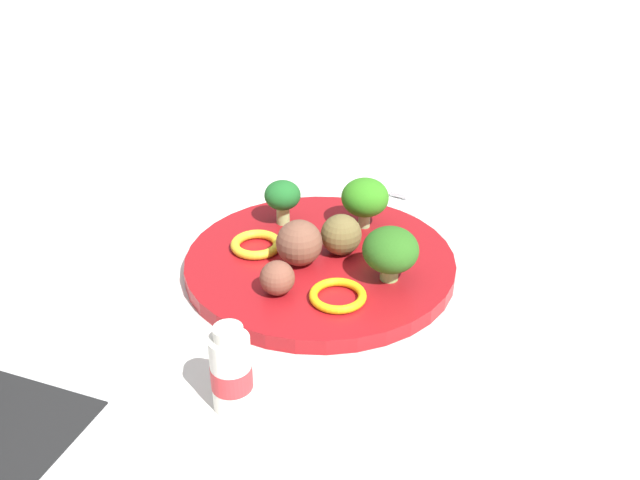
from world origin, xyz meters
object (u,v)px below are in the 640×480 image
at_px(meatball_mid_right, 282,279).
at_px(fork, 416,180).
at_px(meatball_center, 299,243).
at_px(meatball_front_left, 341,235).
at_px(pepper_ring_back_right, 256,244).
at_px(yogurt_bottle, 231,371).
at_px(plate, 320,263).
at_px(pepper_ring_back_left, 338,295).
at_px(knife, 392,173).
at_px(broccoli_floret_back_right, 365,198).
at_px(napkin, 406,178).
at_px(broccoli_floret_back_left, 283,197).
at_px(broccoli_floret_front_right, 391,250).

bearing_deg(meatball_mid_right, fork, -179.06).
xyz_separation_m(meatball_center, meatball_front_left, (-0.04, 0.03, -0.00)).
bearing_deg(pepper_ring_back_right, meatball_front_left, 116.38).
height_order(fork, yogurt_bottle, yogurt_bottle).
bearing_deg(meatball_front_left, plate, -36.58).
relative_size(meatball_front_left, fork, 0.36).
relative_size(meatball_mid_right, pepper_ring_back_right, 0.62).
xyz_separation_m(pepper_ring_back_left, knife, (-0.30, -0.09, -0.01)).
relative_size(meatball_front_left, yogurt_bottle, 0.55).
distance_m(meatball_mid_right, pepper_ring_back_right, 0.09).
xyz_separation_m(fork, yogurt_bottle, (0.45, 0.05, 0.03)).
distance_m(broccoli_floret_back_right, knife, 0.17).
relative_size(pepper_ring_back_right, napkin, 0.32).
bearing_deg(meatball_front_left, broccoli_floret_back_left, -104.07).
height_order(pepper_ring_back_right, knife, pepper_ring_back_right).
bearing_deg(broccoli_floret_back_left, meatball_mid_right, 33.53).
bearing_deg(knife, pepper_ring_back_left, 16.86).
height_order(broccoli_floret_front_right, broccoli_floret_back_left, broccoli_floret_front_right).
bearing_deg(plate, pepper_ring_back_left, 43.71).
bearing_deg(meatball_center, meatball_mid_right, 16.23).
distance_m(plate, broccoli_floret_back_right, 0.09).
xyz_separation_m(meatball_center, yogurt_bottle, (0.19, 0.06, -0.00)).
xyz_separation_m(meatball_mid_right, knife, (-0.32, -0.04, -0.03)).
relative_size(fork, knife, 0.83).
distance_m(pepper_ring_back_right, yogurt_bottle, 0.22).
distance_m(broccoli_floret_front_right, meatball_front_left, 0.07).
height_order(meatball_front_left, pepper_ring_back_left, meatball_front_left).
bearing_deg(broccoli_floret_front_right, meatball_mid_right, -43.82).
height_order(napkin, yogurt_bottle, yogurt_bottle).
bearing_deg(pepper_ring_back_right, pepper_ring_back_left, 73.38).
xyz_separation_m(pepper_ring_back_right, pepper_ring_back_left, (0.04, 0.12, -0.00)).
height_order(napkin, knife, knife).
xyz_separation_m(broccoli_floret_back_left, meatball_mid_right, (0.12, 0.08, -0.02)).
xyz_separation_m(plate, knife, (-0.24, -0.04, -0.00)).
bearing_deg(plate, yogurt_bottle, 12.56).
height_order(broccoli_floret_front_right, napkin, broccoli_floret_front_right).
xyz_separation_m(plate, pepper_ring_back_left, (0.06, 0.05, 0.01)).
xyz_separation_m(broccoli_floret_back_right, yogurt_bottle, (0.29, 0.04, -0.02)).
xyz_separation_m(broccoli_floret_front_right, meatball_center, (0.02, -0.09, -0.01)).
xyz_separation_m(broccoli_floret_back_left, pepper_ring_back_left, (0.10, 0.13, -0.03)).
bearing_deg(napkin, meatball_mid_right, 4.04).
height_order(napkin, fork, fork).
distance_m(broccoli_floret_back_left, napkin, 0.22).
relative_size(plate, meatball_center, 5.93).
xyz_separation_m(meatball_mid_right, meatball_center, (-0.06, -0.02, 0.01)).
bearing_deg(knife, meatball_mid_right, 7.34).
bearing_deg(pepper_ring_back_left, broccoli_floret_front_right, 156.07).
bearing_deg(broccoli_floret_back_right, meatball_center, -10.89).
xyz_separation_m(meatball_mid_right, pepper_ring_back_left, (-0.02, 0.05, -0.01)).
height_order(broccoli_floret_back_right, meatball_mid_right, broccoli_floret_back_right).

